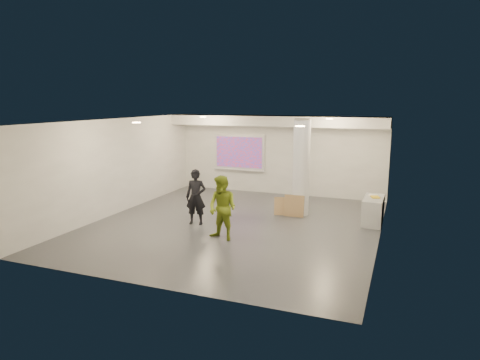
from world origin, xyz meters
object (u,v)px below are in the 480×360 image
at_px(projection_screen, 239,153).
at_px(man, 222,208).
at_px(credenza, 373,210).
at_px(woman, 196,197).
at_px(column, 301,168).

height_order(projection_screen, man, projection_screen).
xyz_separation_m(credenza, woman, (-4.80, -1.95, 0.42)).
distance_m(column, credenza, 2.49).
distance_m(projection_screen, woman, 4.88).
bearing_deg(man, woman, 156.09).
height_order(column, woman, column).
height_order(woman, man, man).
bearing_deg(credenza, column, 175.88).
height_order(credenza, woman, woman).
height_order(column, credenza, column).
distance_m(projection_screen, credenza, 6.14).
bearing_deg(credenza, projection_screen, 152.69).
relative_size(column, man, 1.79).
bearing_deg(woman, credenza, 10.85).
bearing_deg(man, column, 82.22).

